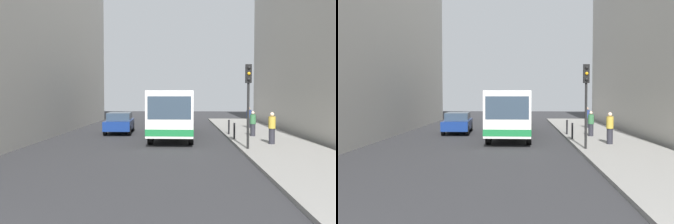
# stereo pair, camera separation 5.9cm
# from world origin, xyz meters

# --- Properties ---
(ground_plane) EXTENTS (80.00, 80.00, 0.00)m
(ground_plane) POSITION_xyz_m (0.00, 0.00, 0.00)
(ground_plane) COLOR #2D2D30
(sidewalk) EXTENTS (4.40, 40.00, 0.15)m
(sidewalk) POSITION_xyz_m (5.40, 0.00, 0.07)
(sidewalk) COLOR gray
(sidewalk) RESTS_ON ground
(building_left) EXTENTS (7.00, 32.00, 16.56)m
(building_left) POSITION_xyz_m (-11.50, 4.00, 8.28)
(building_left) COLOR #BCB7AD
(building_left) RESTS_ON ground
(bus) EXTENTS (2.80, 11.08, 3.00)m
(bus) POSITION_xyz_m (-0.18, 3.98, 1.73)
(bus) COLOR white
(bus) RESTS_ON ground
(car_beside_bus) EXTENTS (2.04, 4.49, 1.48)m
(car_beside_bus) POSITION_xyz_m (-4.09, 5.90, 0.78)
(car_beside_bus) COLOR navy
(car_beside_bus) RESTS_ON ground
(car_behind_bus) EXTENTS (1.88, 4.41, 1.48)m
(car_behind_bus) POSITION_xyz_m (0.21, 14.26, 0.78)
(car_behind_bus) COLOR silver
(car_behind_bus) RESTS_ON ground
(traffic_light) EXTENTS (0.28, 0.33, 4.10)m
(traffic_light) POSITION_xyz_m (3.55, -2.62, 3.01)
(traffic_light) COLOR black
(traffic_light) RESTS_ON sidewalk
(bollard_near) EXTENTS (0.11, 0.11, 0.95)m
(bollard_near) POSITION_xyz_m (3.45, 1.49, 0.62)
(bollard_near) COLOR black
(bollard_near) RESTS_ON sidewalk
(bollard_mid) EXTENTS (0.11, 0.11, 0.95)m
(bollard_mid) POSITION_xyz_m (3.45, 4.13, 0.62)
(bollard_mid) COLOR black
(bollard_mid) RESTS_ON sidewalk
(pedestrian_near_signal) EXTENTS (0.38, 0.38, 1.69)m
(pedestrian_near_signal) POSITION_xyz_m (5.13, -0.77, 0.99)
(pedestrian_near_signal) COLOR #26262D
(pedestrian_near_signal) RESTS_ON sidewalk
(pedestrian_mid_sidewalk) EXTENTS (0.38, 0.38, 1.57)m
(pedestrian_mid_sidewalk) POSITION_xyz_m (4.82, 3.05, 0.93)
(pedestrian_mid_sidewalk) COLOR #26262D
(pedestrian_mid_sidewalk) RESTS_ON sidewalk
(pedestrian_far_sidewalk) EXTENTS (0.38, 0.38, 1.61)m
(pedestrian_far_sidewalk) POSITION_xyz_m (5.62, 9.07, 0.95)
(pedestrian_far_sidewalk) COLOR #26262D
(pedestrian_far_sidewalk) RESTS_ON sidewalk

